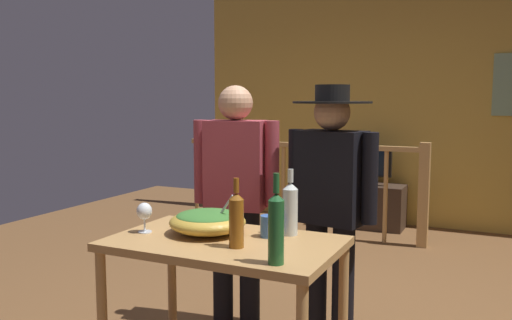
# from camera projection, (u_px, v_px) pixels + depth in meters

# --- Properties ---
(back_wall) EXTENTS (5.18, 0.10, 2.85)m
(back_wall) POSITION_uv_depth(u_px,v_px,m) (412.00, 103.00, 6.19)
(back_wall) COLOR gold
(back_wall) RESTS_ON ground_plane
(stair_railing) EXTENTS (2.73, 0.10, 1.05)m
(stair_railing) POSITION_uv_depth(u_px,v_px,m) (334.00, 179.00, 5.70)
(stair_railing) COLOR #B2844C
(stair_railing) RESTS_ON ground_plane
(tv_console) EXTENTS (0.90, 0.40, 0.50)m
(tv_console) POSITION_uv_depth(u_px,v_px,m) (365.00, 205.00, 6.20)
(tv_console) COLOR #38281E
(tv_console) RESTS_ON ground_plane
(flat_screen_tv) EXTENTS (0.60, 0.12, 0.45)m
(flat_screen_tv) POSITION_uv_depth(u_px,v_px,m) (365.00, 162.00, 6.12)
(flat_screen_tv) COLOR black
(flat_screen_tv) RESTS_ON tv_console
(serving_table) EXTENTS (1.12, 0.68, 0.80)m
(serving_table) POSITION_uv_depth(u_px,v_px,m) (225.00, 259.00, 2.63)
(serving_table) COLOR #B2844C
(serving_table) RESTS_ON ground_plane
(salad_bowl) EXTENTS (0.39, 0.39, 0.21)m
(salad_bowl) POSITION_uv_depth(u_px,v_px,m) (208.00, 221.00, 2.73)
(salad_bowl) COLOR gold
(salad_bowl) RESTS_ON serving_table
(wine_glass) EXTENTS (0.08, 0.08, 0.16)m
(wine_glass) POSITION_uv_depth(u_px,v_px,m) (144.00, 212.00, 2.75)
(wine_glass) COLOR silver
(wine_glass) RESTS_ON serving_table
(wine_bottle_amber) EXTENTS (0.07, 0.07, 0.33)m
(wine_bottle_amber) POSITION_uv_depth(u_px,v_px,m) (236.00, 219.00, 2.47)
(wine_bottle_amber) COLOR brown
(wine_bottle_amber) RESTS_ON serving_table
(wine_bottle_green) EXTENTS (0.07, 0.07, 0.38)m
(wine_bottle_green) POSITION_uv_depth(u_px,v_px,m) (276.00, 227.00, 2.22)
(wine_bottle_green) COLOR #1E5628
(wine_bottle_green) RESTS_ON serving_table
(wine_bottle_clear) EXTENTS (0.08, 0.08, 0.34)m
(wine_bottle_clear) POSITION_uv_depth(u_px,v_px,m) (290.00, 208.00, 2.70)
(wine_bottle_clear) COLOR silver
(wine_bottle_clear) RESTS_ON serving_table
(mug_blue) EXTENTS (0.12, 0.09, 0.11)m
(mug_blue) POSITION_uv_depth(u_px,v_px,m) (269.00, 226.00, 2.66)
(mug_blue) COLOR #3866B2
(mug_blue) RESTS_ON serving_table
(person_standing_left) EXTENTS (0.55, 0.28, 1.57)m
(person_standing_left) POSITION_uv_depth(u_px,v_px,m) (236.00, 189.00, 3.39)
(person_standing_left) COLOR black
(person_standing_left) RESTS_ON ground_plane
(person_standing_right) EXTENTS (0.56, 0.45, 1.56)m
(person_standing_right) POSITION_uv_depth(u_px,v_px,m) (331.00, 195.00, 3.12)
(person_standing_right) COLOR black
(person_standing_right) RESTS_ON ground_plane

